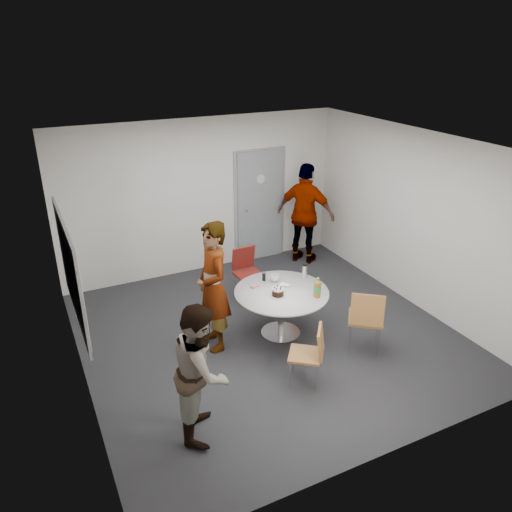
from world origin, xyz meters
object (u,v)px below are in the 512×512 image
person_main (213,287)px  person_right (306,214)px  whiteboard (71,271)px  table (283,297)px  chair_near_right (366,316)px  chair_near_left (312,350)px  door (260,206)px  chair_far (247,268)px  person_left (202,370)px

person_main → person_right: person_right is taller
whiteboard → table: (2.66, -0.25, -0.86)m
table → person_main: 1.03m
table → person_right: (1.57, 2.00, 0.34)m
chair_near_right → table: bearing=167.2°
chair_near_left → chair_near_right: chair_near_right is taller
door → chair_near_right: door is taller
door → chair_near_right: size_ratio=2.27×
door → person_main: (-1.87, -2.38, -0.13)m
whiteboard → person_right: size_ratio=1.02×
chair_near_right → person_right: person_right is taller
table → person_main: bearing=171.1°
door → chair_far: 1.68m
chair_near_left → person_right: 3.64m
person_right → chair_near_left: bearing=114.0°
person_right → table: bearing=105.7°
whiteboard → chair_near_right: bearing=-18.6°
door → person_right: door is taller
table → whiteboard: bearing=174.6°
table → chair_near_left: (-0.23, -1.13, -0.11)m
chair_near_left → chair_near_right: bearing=-38.7°
table → chair_far: table is taller
whiteboard → person_right: 4.61m
chair_far → person_right: size_ratio=0.46×
door → chair_near_left: (-1.13, -3.67, -0.55)m
door → table: door is taller
chair_far → door: bearing=-126.7°
person_right → door: bearing=15.4°
person_main → door: bearing=143.7°
whiteboard → chair_far: (2.67, 0.95, -0.93)m
person_main → person_left: person_main is taller
door → chair_far: (-0.89, -1.33, -0.51)m
door → whiteboard: door is taller
whiteboard → person_left: (0.99, -1.53, -0.68)m
chair_near_left → person_right: person_right is taller
chair_far → table: bearing=86.9°
door → chair_far: door is taller
table → chair_far: 1.21m
chair_near_left → chair_near_right: (0.98, 0.24, 0.09)m
whiteboard → chair_near_left: 2.96m
person_right → person_main: bearing=89.9°
table → chair_near_right: bearing=-50.1°
chair_far → person_main: person_main is taller
chair_near_left → chair_far: chair_far is taller
chair_near_right → person_main: 2.04m
door → person_right: bearing=-38.4°
chair_near_left → person_main: person_main is taller
chair_near_left → chair_near_right: size_ratio=0.85×
table → person_main: size_ratio=0.73×
table → chair_near_right: 1.17m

